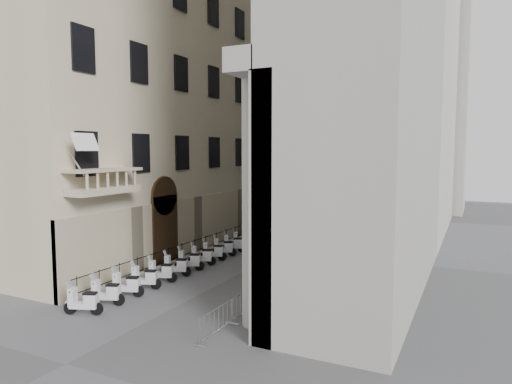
# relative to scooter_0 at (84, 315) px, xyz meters

# --- Properties ---
(ground) EXTENTS (120.00, 120.00, 0.00)m
(ground) POSITION_rel_scooter_0_xyz_m (3.02, -3.68, 0.00)
(ground) COLOR #48484B
(ground) RESTS_ON ground
(left_building) EXTENTS (5.00, 36.00, 34.00)m
(left_building) POSITION_rel_scooter_0_xyz_m (-4.48, 18.32, 17.00)
(left_building) COLOR beige
(left_building) RESTS_ON ground
(far_building) EXTENTS (22.00, 10.00, 30.00)m
(far_building) POSITION_rel_scooter_0_xyz_m (3.02, 44.32, 15.00)
(far_building) COLOR beige
(far_building) RESTS_ON ground
(iron_fence) EXTENTS (0.30, 28.00, 1.40)m
(iron_fence) POSITION_rel_scooter_0_xyz_m (-1.28, 14.32, 0.00)
(iron_fence) COLOR black
(iron_fence) RESTS_ON ground
(blue_awning) EXTENTS (1.60, 3.00, 3.00)m
(blue_awning) POSITION_rel_scooter_0_xyz_m (7.17, 22.32, 0.00)
(blue_awning) COLOR navy
(blue_awning) RESTS_ON ground
(flag) EXTENTS (1.00, 1.40, 8.20)m
(flag) POSITION_rel_scooter_0_xyz_m (-0.98, 1.32, 0.00)
(flag) COLOR #9E0C11
(flag) RESTS_ON ground
(scooter_0) EXTENTS (1.51, 1.02, 1.50)m
(scooter_0) POSITION_rel_scooter_0_xyz_m (0.00, 0.00, 0.00)
(scooter_0) COLOR silver
(scooter_0) RESTS_ON ground
(scooter_1) EXTENTS (1.51, 1.02, 1.50)m
(scooter_1) POSITION_rel_scooter_0_xyz_m (0.00, 1.36, 0.00)
(scooter_1) COLOR silver
(scooter_1) RESTS_ON ground
(scooter_2) EXTENTS (1.51, 1.02, 1.50)m
(scooter_2) POSITION_rel_scooter_0_xyz_m (0.00, 2.73, 0.00)
(scooter_2) COLOR silver
(scooter_2) RESTS_ON ground
(scooter_3) EXTENTS (1.51, 1.02, 1.50)m
(scooter_3) POSITION_rel_scooter_0_xyz_m (0.00, 4.09, 0.00)
(scooter_3) COLOR silver
(scooter_3) RESTS_ON ground
(scooter_4) EXTENTS (1.51, 1.02, 1.50)m
(scooter_4) POSITION_rel_scooter_0_xyz_m (0.00, 5.45, 0.00)
(scooter_4) COLOR silver
(scooter_4) RESTS_ON ground
(scooter_5) EXTENTS (1.51, 1.02, 1.50)m
(scooter_5) POSITION_rel_scooter_0_xyz_m (0.00, 6.81, 0.00)
(scooter_5) COLOR silver
(scooter_5) RESTS_ON ground
(scooter_6) EXTENTS (1.51, 1.02, 1.50)m
(scooter_6) POSITION_rel_scooter_0_xyz_m (0.00, 8.18, 0.00)
(scooter_6) COLOR silver
(scooter_6) RESTS_ON ground
(scooter_7) EXTENTS (1.51, 1.02, 1.50)m
(scooter_7) POSITION_rel_scooter_0_xyz_m (0.00, 9.54, 0.00)
(scooter_7) COLOR silver
(scooter_7) RESTS_ON ground
(scooter_8) EXTENTS (1.51, 1.02, 1.50)m
(scooter_8) POSITION_rel_scooter_0_xyz_m (0.00, 10.90, 0.00)
(scooter_8) COLOR silver
(scooter_8) RESTS_ON ground
(scooter_9) EXTENTS (1.51, 1.02, 1.50)m
(scooter_9) POSITION_rel_scooter_0_xyz_m (0.00, 12.26, 0.00)
(scooter_9) COLOR silver
(scooter_9) RESTS_ON ground
(scooter_10) EXTENTS (1.51, 1.02, 1.50)m
(scooter_10) POSITION_rel_scooter_0_xyz_m (0.00, 13.63, 0.00)
(scooter_10) COLOR silver
(scooter_10) RESTS_ON ground
(scooter_11) EXTENTS (1.51, 1.02, 1.50)m
(scooter_11) POSITION_rel_scooter_0_xyz_m (0.00, 14.99, 0.00)
(scooter_11) COLOR silver
(scooter_11) RESTS_ON ground
(scooter_12) EXTENTS (1.51, 1.02, 1.50)m
(scooter_12) POSITION_rel_scooter_0_xyz_m (0.00, 16.35, 0.00)
(scooter_12) COLOR silver
(scooter_12) RESTS_ON ground
(scooter_13) EXTENTS (1.51, 1.02, 1.50)m
(scooter_13) POSITION_rel_scooter_0_xyz_m (0.00, 17.72, 0.00)
(scooter_13) COLOR silver
(scooter_13) RESTS_ON ground
(scooter_14) EXTENTS (1.51, 1.02, 1.50)m
(scooter_14) POSITION_rel_scooter_0_xyz_m (0.00, 19.08, 0.00)
(scooter_14) COLOR silver
(scooter_14) RESTS_ON ground
(barrier_0) EXTENTS (0.60, 2.40, 1.10)m
(barrier_0) POSITION_rel_scooter_0_xyz_m (6.35, 0.65, 0.00)
(barrier_0) COLOR #999CA1
(barrier_0) RESTS_ON ground
(barrier_1) EXTENTS (0.60, 2.40, 1.10)m
(barrier_1) POSITION_rel_scooter_0_xyz_m (6.35, 3.15, 0.00)
(barrier_1) COLOR #999CA1
(barrier_1) RESTS_ON ground
(barrier_2) EXTENTS (0.60, 2.40, 1.10)m
(barrier_2) POSITION_rel_scooter_0_xyz_m (6.35, 5.65, 0.00)
(barrier_2) COLOR #999CA1
(barrier_2) RESTS_ON ground
(barrier_3) EXTENTS (0.60, 2.40, 1.10)m
(barrier_3) POSITION_rel_scooter_0_xyz_m (6.35, 8.15, 0.00)
(barrier_3) COLOR #999CA1
(barrier_3) RESTS_ON ground
(barrier_4) EXTENTS (0.60, 2.40, 1.10)m
(barrier_4) POSITION_rel_scooter_0_xyz_m (6.35, 10.65, 0.00)
(barrier_4) COLOR #999CA1
(barrier_4) RESTS_ON ground
(barrier_5) EXTENTS (0.60, 2.40, 1.10)m
(barrier_5) POSITION_rel_scooter_0_xyz_m (6.35, 13.15, 0.00)
(barrier_5) COLOR #999CA1
(barrier_5) RESTS_ON ground
(barrier_6) EXTENTS (0.60, 2.40, 1.10)m
(barrier_6) POSITION_rel_scooter_0_xyz_m (6.35, 15.65, 0.00)
(barrier_6) COLOR #999CA1
(barrier_6) RESTS_ON ground
(security_tent) EXTENTS (4.21, 4.21, 3.42)m
(security_tent) POSITION_rel_scooter_0_xyz_m (-0.58, 21.24, 2.86)
(security_tent) COLOR silver
(security_tent) RESTS_ON ground
(street_lamp) EXTENTS (2.37, 0.47, 7.27)m
(street_lamp) POSITION_rel_scooter_0_xyz_m (-0.93, 18.69, 4.28)
(street_lamp) COLOR #95989E
(street_lamp) RESTS_ON ground
(info_kiosk) EXTENTS (0.34, 0.98, 2.06)m
(info_kiosk) POSITION_rel_scooter_0_xyz_m (-1.17, 19.61, 1.04)
(info_kiosk) COLOR black
(info_kiosk) RESTS_ON ground
(pedestrian_a) EXTENTS (0.70, 0.53, 1.71)m
(pedestrian_a) POSITION_rel_scooter_0_xyz_m (2.91, 26.73, 0.85)
(pedestrian_a) COLOR black
(pedestrian_a) RESTS_ON ground
(pedestrian_b) EXTENTS (1.09, 0.95, 1.88)m
(pedestrian_b) POSITION_rel_scooter_0_xyz_m (3.37, 28.15, 0.94)
(pedestrian_b) COLOR black
(pedestrian_b) RESTS_ON ground
(pedestrian_c) EXTENTS (1.04, 0.92, 1.79)m
(pedestrian_c) POSITION_rel_scooter_0_xyz_m (1.02, 26.99, 0.90)
(pedestrian_c) COLOR black
(pedestrian_c) RESTS_ON ground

